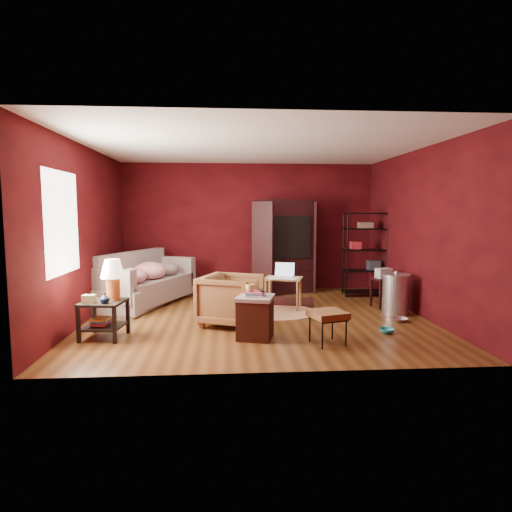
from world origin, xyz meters
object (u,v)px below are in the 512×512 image
(sofa, at_px, (143,283))
(laptop_desk, at_px, (283,281))
(side_table, at_px, (108,291))
(wire_shelving, at_px, (365,250))
(hamper, at_px, (255,316))
(tv_armoire, at_px, (284,245))
(armchair, at_px, (231,297))

(sofa, bearing_deg, laptop_desk, -82.75)
(side_table, xyz_separation_m, wire_shelving, (4.51, 2.63, 0.29))
(side_table, bearing_deg, hamper, -5.75)
(hamper, xyz_separation_m, wire_shelving, (2.47, 2.84, 0.64))
(side_table, distance_m, wire_shelving, 5.23)
(tv_armoire, bearing_deg, sofa, 179.94)
(sofa, relative_size, tv_armoire, 1.07)
(hamper, relative_size, laptop_desk, 0.83)
(armchair, relative_size, laptop_desk, 1.06)
(hamper, height_order, wire_shelving, wire_shelving)
(laptop_desk, bearing_deg, side_table, -131.38)
(laptop_desk, bearing_deg, wire_shelving, 46.86)
(armchair, height_order, tv_armoire, tv_armoire)
(hamper, bearing_deg, laptop_desk, 70.72)
(laptop_desk, distance_m, wire_shelving, 2.15)
(laptop_desk, bearing_deg, hamper, -91.66)
(sofa, xyz_separation_m, hamper, (1.96, -2.28, -0.11))
(armchair, height_order, hamper, armchair)
(armchair, height_order, side_table, side_table)
(armchair, distance_m, hamper, 0.81)
(sofa, relative_size, laptop_desk, 2.62)
(laptop_desk, relative_size, wire_shelving, 0.47)
(tv_armoire, height_order, wire_shelving, tv_armoire)
(side_table, relative_size, tv_armoire, 0.55)
(side_table, bearing_deg, wire_shelving, 30.29)
(sofa, relative_size, side_table, 1.96)
(side_table, xyz_separation_m, tv_armoire, (2.88, 3.12, 0.39))
(armchair, bearing_deg, laptop_desk, -18.89)
(sofa, xyz_separation_m, side_table, (-0.08, -2.08, 0.24))
(sofa, relative_size, wire_shelving, 1.24)
(hamper, distance_m, wire_shelving, 3.82)
(sofa, distance_m, laptop_desk, 2.63)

